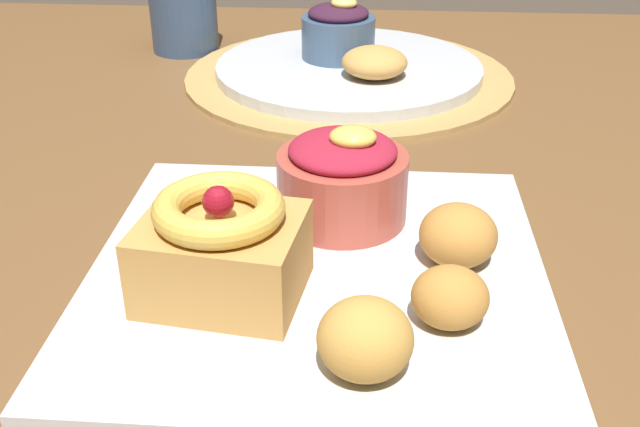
{
  "coord_description": "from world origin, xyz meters",
  "views": [
    {
      "loc": [
        0.07,
        -0.57,
        1.01
      ],
      "look_at": [
        0.04,
        -0.14,
        0.77
      ],
      "focal_mm": 42.64,
      "sensor_mm": 36.0,
      "label": 1
    }
  ],
  "objects": [
    {
      "name": "cake_slice",
      "position": [
        -0.01,
        -0.19,
        0.77
      ],
      "size": [
        0.1,
        0.09,
        0.07
      ],
      "rotation": [
        0.0,
        0.0,
        -0.14
      ],
      "color": "#C68E47",
      "rests_on": "front_plate"
    },
    {
      "name": "fritter_middle",
      "position": [
        0.13,
        -0.15,
        0.76
      ],
      "size": [
        0.05,
        0.05,
        0.04
      ],
      "primitive_type": "ellipsoid",
      "color": "#BC7F38",
      "rests_on": "front_plate"
    },
    {
      "name": "back_ramekin",
      "position": [
        0.03,
        0.27,
        0.78
      ],
      "size": [
        0.08,
        0.08,
        0.07
      ],
      "color": "#3D5675",
      "rests_on": "back_plate"
    },
    {
      "name": "fritter_front",
      "position": [
        0.12,
        -0.21,
        0.76
      ],
      "size": [
        0.04,
        0.04,
        0.04
      ],
      "primitive_type": "ellipsoid",
      "color": "#BC7F38",
      "rests_on": "front_plate"
    },
    {
      "name": "fritter_back",
      "position": [
        0.07,
        -0.26,
        0.76
      ],
      "size": [
        0.05,
        0.05,
        0.04
      ],
      "primitive_type": "ellipsoid",
      "color": "gold",
      "rests_on": "front_plate"
    },
    {
      "name": "coffee_mug",
      "position": [
        -0.16,
        0.34,
        0.78
      ],
      "size": [
        0.08,
        0.08,
        0.1
      ],
      "primitive_type": "cylinder",
      "color": "#334766",
      "rests_on": "dining_table"
    },
    {
      "name": "back_pastry",
      "position": [
        0.07,
        0.2,
        0.76
      ],
      "size": [
        0.07,
        0.07,
        0.03
      ],
      "primitive_type": "ellipsoid",
      "color": "#C68E47",
      "rests_on": "back_plate"
    },
    {
      "name": "dining_table",
      "position": [
        0.0,
        0.0,
        0.65
      ],
      "size": [
        1.51,
        1.1,
        0.73
      ],
      "color": "brown",
      "rests_on": "ground_plane"
    },
    {
      "name": "woven_placemat",
      "position": [
        0.04,
        0.24,
        0.73
      ],
      "size": [
        0.36,
        0.36,
        0.0
      ],
      "primitive_type": "cylinder",
      "color": "#AD894C",
      "rests_on": "dining_table"
    },
    {
      "name": "berry_ramekin",
      "position": [
        0.05,
        -0.09,
        0.77
      ],
      "size": [
        0.09,
        0.09,
        0.07
      ],
      "color": "#B24C3D",
      "rests_on": "front_plate"
    },
    {
      "name": "back_plate",
      "position": [
        0.04,
        0.24,
        0.74
      ],
      "size": [
        0.29,
        0.29,
        0.01
      ],
      "primitive_type": "cylinder",
      "color": "silver",
      "rests_on": "woven_placemat"
    },
    {
      "name": "front_plate",
      "position": [
        0.04,
        -0.16,
        0.74
      ],
      "size": [
        0.29,
        0.29,
        0.01
      ],
      "primitive_type": "cube",
      "color": "silver",
      "rests_on": "dining_table"
    }
  ]
}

